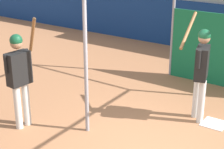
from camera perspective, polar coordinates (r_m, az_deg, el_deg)
The scene contains 3 objects.
home_plate at distance 7.50m, azimuth 15.30°, elevation -7.24°, with size 0.44×0.44×0.02m.
player_batter at distance 7.18m, azimuth 13.43°, elevation 1.27°, with size 0.62×0.87×2.00m.
player_waiting at distance 6.93m, azimuth -13.92°, elevation 0.36°, with size 0.50×0.78×2.08m.
Camera 1 is at (2.39, -4.87, 3.45)m, focal length 60.00 mm.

